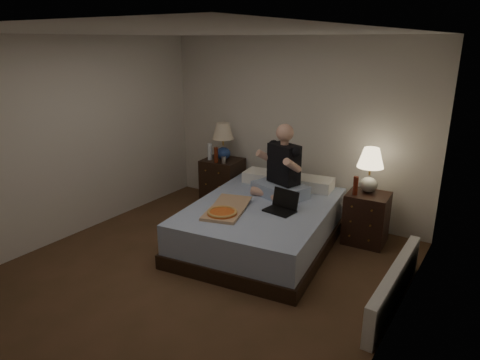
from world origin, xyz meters
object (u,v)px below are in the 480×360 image
Objects in this scene: radiator at (394,286)px; nightstand_left at (223,182)px; bed at (262,225)px; nightstand_right at (366,218)px; beer_bottle_left at (216,155)px; pizza_box at (222,213)px; lamp_left at (223,141)px; laptop at (280,202)px; soda_can at (224,160)px; water_bottle at (210,152)px; beer_bottle_right at (356,186)px; person at (281,161)px; lamp_right at (370,170)px.

nightstand_left is at bearing 156.69° from radiator.
nightstand_right is (1.05, 0.78, 0.06)m from bed.
beer_bottle_left is 0.30× the size of pizza_box.
lamp_left reaches higher than beer_bottle_left.
beer_bottle_left reaches higher than laptop.
water_bottle is at bearing 171.25° from soda_can.
beer_bottle_left is at bearing 159.91° from laptop.
beer_bottle_left is at bearing -23.06° from water_bottle.
beer_bottle_left is 1.61m from pizza_box.
lamp_left reaches higher than pizza_box.
lamp_left reaches higher than beer_bottle_right.
radiator is (2.92, -1.26, -0.16)m from nightstand_left.
person reaches higher than bed.
pizza_box reaches higher than radiator.
beer_bottle_right reaches higher than soda_can.
soda_can is 0.13× the size of pizza_box.
radiator is at bearing -60.86° from lamp_right.
nightstand_left is 3.12× the size of beer_bottle_right.
lamp_right is 5.60× the size of soda_can.
radiator is at bearing -11.88° from pizza_box.
pizza_box is at bearing -54.92° from lamp_left.
beer_bottle_right is (2.11, -0.02, -0.07)m from beer_bottle_left.
bed is at bearing -29.72° from beer_bottle_left.
bed is 2.77× the size of pizza_box.
water_bottle reaches higher than radiator.
laptop reaches higher than nightstand_left.
person is at bearing -14.05° from water_bottle.
nightstand_right is 2.80× the size of beer_bottle_right.
beer_bottle_right is at bearing -5.77° from lamp_left.
radiator is (1.68, -0.80, -0.79)m from person.
pizza_box is (-1.12, -1.21, -0.19)m from beer_bottle_right.
soda_can is at bearing 157.03° from laptop.
bed is 3.76× the size of lamp_left.
person is (-0.89, -0.25, 0.23)m from beer_bottle_right.
person is at bearing -156.11° from lamp_right.
beer_bottle_left is 0.14× the size of radiator.
beer_bottle_left is at bearing -90.03° from nightstand_left.
lamp_right is at bearing 2.18° from water_bottle.
nightstand_right is at bearing 1.80° from soda_can.
lamp_left is at bearing 174.23° from beer_bottle_right.
water_bottle is 0.30m from soda_can.
laptop is at bearing -26.75° from water_bottle.
nightstand_right reaches higher than bed.
bed is 9.16× the size of beer_bottle_right.
lamp_left is 1.80m from pizza_box.
soda_can is at bearing 108.16° from pizza_box.
bed is 0.83m from person.
beer_bottle_left is 3.16m from radiator.
laptop is (1.35, -0.78, -0.12)m from soda_can.
beer_bottle_right reaches higher than laptop.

